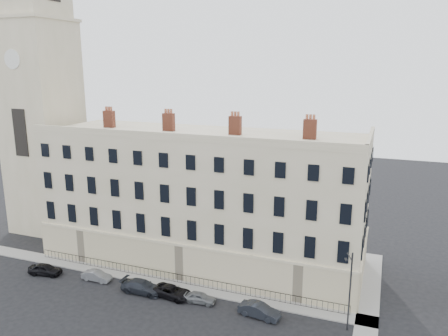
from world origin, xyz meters
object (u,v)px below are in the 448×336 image
at_px(car_e, 200,298).
at_px(car_f, 259,310).
at_px(car_b, 97,276).
at_px(car_d, 172,292).
at_px(streetlamp, 350,289).
at_px(car_c, 142,287).
at_px(car_a, 45,269).

bearing_deg(car_e, car_f, -96.55).
distance_m(car_b, car_d, 9.06).
height_order(car_d, streetlamp, streetlamp).
bearing_deg(car_c, streetlamp, -88.50).
bearing_deg(car_b, streetlamp, -90.59).
distance_m(car_c, car_e, 6.17).
relative_size(car_e, car_f, 0.81).
height_order(car_c, car_e, car_c).
distance_m(car_f, streetlamp, 8.37).
bearing_deg(car_b, car_e, -91.76).
bearing_deg(car_a, car_d, -97.16).
relative_size(car_a, car_b, 1.12).
xyz_separation_m(car_c, streetlamp, (19.85, 0.62, 3.34)).
distance_m(car_d, car_f, 9.01).
height_order(car_a, car_c, car_c).
bearing_deg(car_c, car_b, 84.84).
distance_m(car_a, streetlamp, 31.99).
relative_size(car_d, streetlamp, 0.57).
bearing_deg(car_a, streetlamp, -97.91).
relative_size(car_e, streetlamp, 0.44).
xyz_separation_m(car_c, car_f, (12.20, -0.01, -0.01)).
height_order(car_b, car_e, car_b).
bearing_deg(streetlamp, car_f, 166.02).
relative_size(car_b, car_d, 0.79).
xyz_separation_m(car_f, streetlamp, (7.65, 0.63, 3.35)).
relative_size(car_a, car_f, 0.94).
bearing_deg(car_e, car_c, 89.43).
bearing_deg(car_b, car_f, -92.49).
relative_size(car_a, car_e, 1.16).
distance_m(car_a, car_d, 15.16).
height_order(car_d, car_e, car_d).
distance_m(car_d, streetlamp, 17.00).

